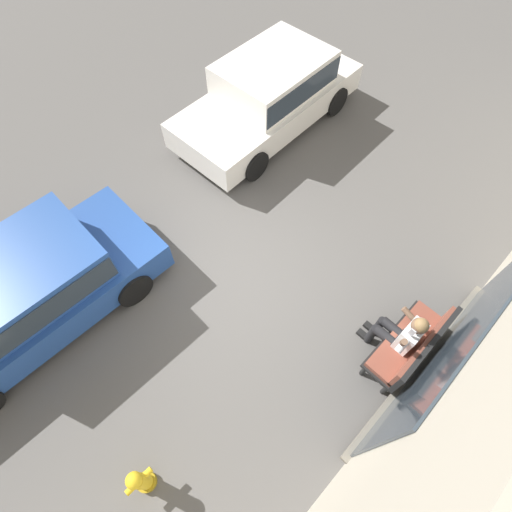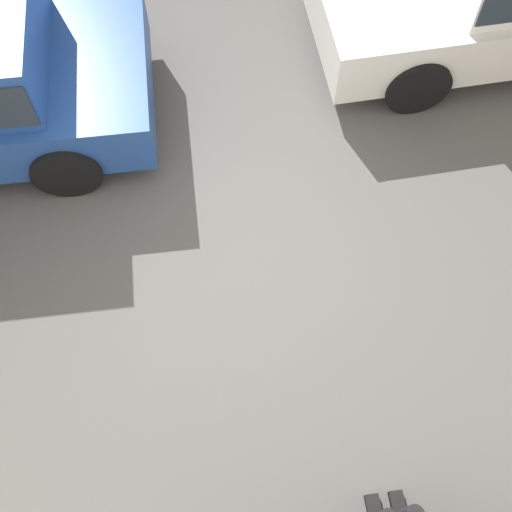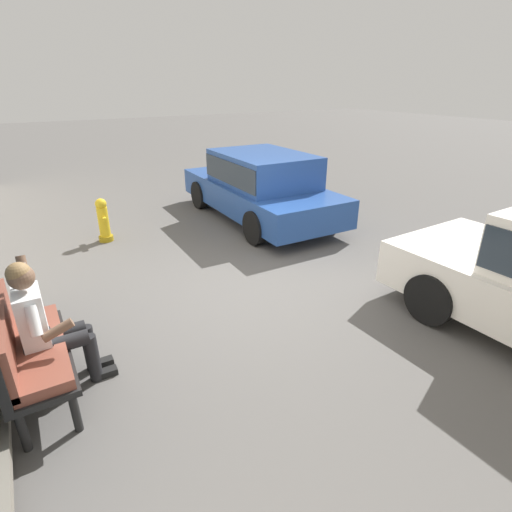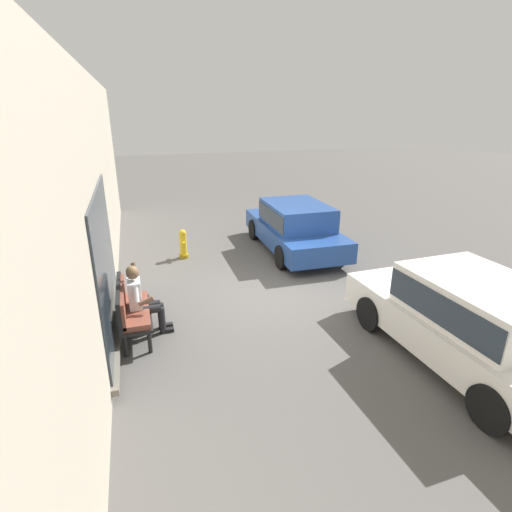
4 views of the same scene
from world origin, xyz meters
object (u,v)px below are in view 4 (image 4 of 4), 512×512
bench (129,308)px  parked_car_near (472,318)px  person_on_phone (141,298)px  parked_car_mid (295,225)px  fire_hydrant (183,244)px

bench → parked_car_near: 5.71m
person_on_phone → parked_car_near: (-2.46, -4.95, 0.10)m
parked_car_mid → fire_hydrant: (0.34, 3.16, -0.38)m
parked_car_near → fire_hydrant: size_ratio=5.34×
parked_car_near → person_on_phone: bearing=63.6°
person_on_phone → parked_car_near: bearing=-116.4°
parked_car_near → parked_car_mid: bearing=5.6°
person_on_phone → fire_hydrant: person_on_phone is taller
parked_car_mid → fire_hydrant: size_ratio=5.22×
bench → fire_hydrant: bearing=-20.6°
fire_hydrant → person_on_phone: bearing=162.2°
bench → parked_car_near: size_ratio=0.33×
bench → person_on_phone: size_ratio=1.06×
parked_car_mid → fire_hydrant: parked_car_mid is taller
bench → parked_car_mid: bearing=-52.9°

